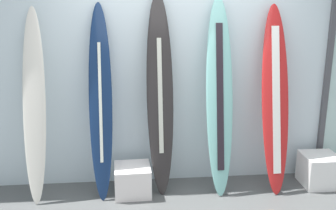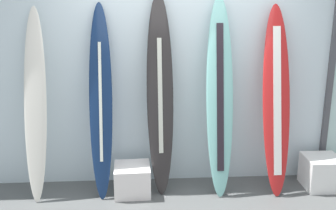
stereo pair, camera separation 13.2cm
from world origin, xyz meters
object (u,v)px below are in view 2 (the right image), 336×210
object	(u,v)px
surfboard_navy	(101,102)
surfboard_charcoal	(160,97)
surfboard_ivory	(35,105)
surfboard_crimson	(276,102)
display_block_center	(132,179)
surfboard_seafoam	(220,99)
display_block_left	(321,172)

from	to	relation	value
surfboard_navy	surfboard_charcoal	size ratio (longest dim) A/B	0.95
surfboard_navy	surfboard_charcoal	xyz separation A→B (m)	(0.62, 0.02, 0.04)
surfboard_ivory	surfboard_navy	size ratio (longest dim) A/B	0.98
surfboard_navy	surfboard_crimson	world-z (taller)	surfboard_navy
surfboard_crimson	display_block_center	xyz separation A→B (m)	(-1.55, -0.03, -0.84)
surfboard_seafoam	display_block_center	size ratio (longest dim) A/B	5.28
surfboard_ivory	surfboard_seafoam	xyz separation A→B (m)	(1.93, -0.01, 0.04)
surfboard_ivory	surfboard_crimson	world-z (taller)	surfboard_crimson
surfboard_charcoal	surfboard_seafoam	size ratio (longest dim) A/B	1.01
surfboard_charcoal	surfboard_crimson	distance (m)	1.24
surfboard_charcoal	surfboard_ivory	bearing A→B (deg)	-178.34
display_block_left	display_block_center	bearing A→B (deg)	-179.64
surfboard_navy	surfboard_charcoal	world-z (taller)	surfboard_charcoal
surfboard_crimson	display_block_center	size ratio (longest dim) A/B	5.07
surfboard_ivory	surfboard_charcoal	xyz separation A→B (m)	(1.30, 0.04, 0.06)
surfboard_crimson	surfboard_seafoam	bearing A→B (deg)	178.40
surfboard_navy	surfboard_seafoam	size ratio (longest dim) A/B	0.97
surfboard_seafoam	display_block_left	bearing A→B (deg)	-1.43
surfboard_navy	surfboard_crimson	distance (m)	1.86
surfboard_seafoam	surfboard_crimson	size ratio (longest dim) A/B	1.04
surfboard_ivory	display_block_center	world-z (taller)	surfboard_ivory
display_block_left	surfboard_ivory	bearing A→B (deg)	179.21
surfboard_seafoam	surfboard_crimson	bearing A→B (deg)	-1.60
surfboard_seafoam	display_block_center	bearing A→B (deg)	-177.38
surfboard_seafoam	surfboard_navy	bearing A→B (deg)	178.77
surfboard_seafoam	display_block_left	distance (m)	1.47
display_block_left	surfboard_charcoal	bearing A→B (deg)	177.46
surfboard_ivory	surfboard_charcoal	bearing A→B (deg)	1.66
surfboard_ivory	display_block_left	xyz separation A→B (m)	(3.11, -0.04, -0.82)
surfboard_ivory	surfboard_charcoal	distance (m)	1.30
surfboard_navy	surfboard_crimson	size ratio (longest dim) A/B	1.01
surfboard_charcoal	surfboard_seafoam	bearing A→B (deg)	-4.62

